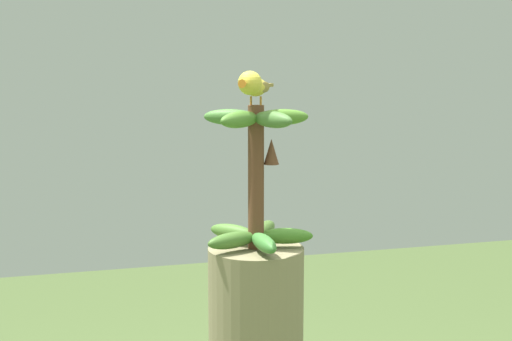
# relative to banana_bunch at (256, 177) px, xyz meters

# --- Properties ---
(banana_bunch) EXTENTS (0.27, 0.27, 0.34)m
(banana_bunch) POSITION_rel_banana_bunch_xyz_m (0.00, 0.00, 0.00)
(banana_bunch) COLOR brown
(banana_bunch) RESTS_ON banana_tree
(perched_bird) EXTENTS (0.12, 0.16, 0.08)m
(perched_bird) POSITION_rel_banana_bunch_xyz_m (0.01, 0.01, 0.21)
(perched_bird) COLOR #C68933
(perched_bird) RESTS_ON banana_bunch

